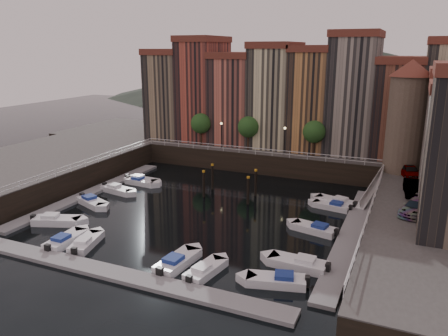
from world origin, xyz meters
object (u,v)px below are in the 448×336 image
at_px(corner_tower, 407,115).
at_px(mooring_pilings, 230,184).
at_px(boat_left_0, 56,220).
at_px(gangway, 372,187).
at_px(boat_left_2, 117,190).
at_px(car_c, 416,208).
at_px(car_a, 410,172).
at_px(boat_left_1, 92,202).
at_px(car_b, 413,189).

height_order(corner_tower, mooring_pilings, corner_tower).
bearing_deg(mooring_pilings, boat_left_0, -130.32).
relative_size(corner_tower, gangway, 1.66).
xyz_separation_m(corner_tower, mooring_pilings, (-19.49, -9.35, -8.54)).
height_order(boat_left_2, car_c, car_c).
relative_size(boat_left_2, car_a, 1.10).
height_order(corner_tower, car_a, corner_tower).
bearing_deg(boat_left_0, car_c, -5.01).
bearing_deg(corner_tower, gangway, -122.80).
bearing_deg(mooring_pilings, boat_left_2, -162.28).
bearing_deg(boat_left_1, car_a, 46.85).
relative_size(car_a, car_c, 0.95).
height_order(corner_tower, car_c, corner_tower).
relative_size(corner_tower, boat_left_1, 2.73).
relative_size(mooring_pilings, boat_left_0, 1.26).
height_order(corner_tower, gangway, corner_tower).
distance_m(corner_tower, gangway, 9.86).
height_order(boat_left_0, car_b, car_b).
relative_size(corner_tower, car_a, 3.00).
bearing_deg(boat_left_0, gangway, 13.86).
bearing_deg(car_b, boat_left_0, -161.84).
relative_size(mooring_pilings, car_c, 1.39).
relative_size(car_b, car_c, 0.98).
distance_m(mooring_pilings, car_b, 21.10).
distance_m(gangway, boat_left_1, 33.65).
relative_size(boat_left_1, car_b, 1.07).
xyz_separation_m(boat_left_2, car_c, (35.27, -1.57, 3.32)).
xyz_separation_m(mooring_pilings, boat_left_1, (-13.79, -9.52, -1.26)).
xyz_separation_m(corner_tower, boat_left_1, (-33.29, -18.87, -9.81)).
xyz_separation_m(car_a, car_c, (0.86, -12.86, -0.08)).
xyz_separation_m(corner_tower, gangway, (-2.90, -4.50, -8.28)).
bearing_deg(corner_tower, mooring_pilings, -154.38).
distance_m(boat_left_0, car_a, 40.82).
bearing_deg(car_b, gangway, 125.24).
distance_m(boat_left_0, car_c, 36.18).
relative_size(boat_left_1, car_c, 1.05).
relative_size(gangway, boat_left_1, 1.64).
xyz_separation_m(boat_left_1, boat_left_2, (-0.13, 5.07, -0.00)).
bearing_deg(car_c, boat_left_1, -156.75).
distance_m(boat_left_1, car_c, 35.47).
height_order(gangway, mooring_pilings, gangway).
bearing_deg(car_a, boat_left_1, -172.18).
height_order(corner_tower, car_b, corner_tower).
distance_m(corner_tower, boat_left_0, 42.46).
relative_size(gangway, car_c, 1.72).
bearing_deg(car_c, corner_tower, 114.45).
bearing_deg(car_a, car_c, -103.89).
xyz_separation_m(car_b, car_c, (0.35, -5.89, -0.08)).
height_order(corner_tower, boat_left_2, corner_tower).
distance_m(car_b, car_c, 5.90).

